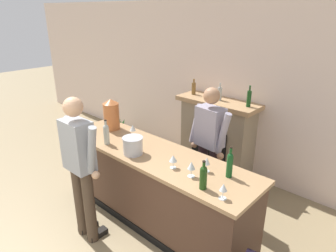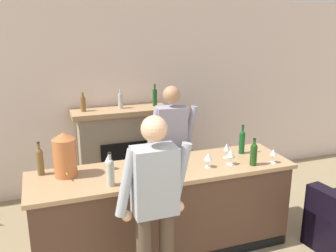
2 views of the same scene
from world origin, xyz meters
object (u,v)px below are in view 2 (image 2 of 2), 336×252
(person_customer, at_px, (155,208))
(wine_bottle_cabernet_heavy, at_px, (40,161))
(wine_bottle_burgundy_dark, at_px, (242,141))
(wine_bottle_port_short, at_px, (254,153))
(wine_glass_back_row, at_px, (108,159))
(ice_bucket_steel, at_px, (156,167))
(person_bartender, at_px, (172,146))
(wine_glass_front_left, at_px, (231,154))
(wine_glass_front_right, at_px, (273,153))
(fireplace_stone, at_px, (121,150))
(wine_glass_near_bucket, at_px, (208,157))
(copper_dispenser, at_px, (65,154))
(wine_bottle_merlot_tall, at_px, (110,171))
(wine_glass_mid_counter, at_px, (227,148))

(person_customer, bearing_deg, wine_bottle_cabernet_heavy, 129.78)
(wine_bottle_burgundy_dark, bearing_deg, wine_bottle_cabernet_heavy, 176.79)
(person_customer, distance_m, wine_bottle_port_short, 1.40)
(wine_bottle_burgundy_dark, relative_size, wine_glass_back_row, 2.06)
(ice_bucket_steel, xyz_separation_m, wine_glass_back_row, (-0.41, 0.35, 0.01))
(person_customer, height_order, person_bartender, person_customer)
(wine_bottle_burgundy_dark, relative_size, wine_glass_front_left, 1.97)
(person_customer, distance_m, wine_glass_front_right, 1.61)
(person_customer, relative_size, ice_bucket_steel, 7.06)
(wine_bottle_cabernet_heavy, bearing_deg, wine_glass_front_left, -11.43)
(ice_bucket_steel, bearing_deg, fireplace_stone, 89.22)
(wine_bottle_cabernet_heavy, relative_size, wine_glass_near_bucket, 2.22)
(person_bartender, relative_size, ice_bucket_steel, 6.83)
(person_bartender, bearing_deg, wine_bottle_port_short, -57.79)
(fireplace_stone, xyz_separation_m, person_customer, (-0.23, -2.37, 0.33))
(copper_dispenser, distance_m, wine_glass_front_right, 2.18)
(fireplace_stone, relative_size, wine_bottle_merlot_tall, 4.80)
(wine_bottle_merlot_tall, bearing_deg, person_bartender, 44.67)
(person_customer, relative_size, copper_dispenser, 3.92)
(wine_bottle_port_short, bearing_deg, person_bartender, 122.21)
(wine_bottle_port_short, relative_size, wine_glass_near_bucket, 1.93)
(person_customer, height_order, wine_bottle_burgundy_dark, person_customer)
(ice_bucket_steel, xyz_separation_m, wine_bottle_port_short, (1.07, -0.04, 0.03))
(person_customer, distance_m, wine_bottle_burgundy_dark, 1.63)
(ice_bucket_steel, distance_m, wine_bottle_burgundy_dark, 1.18)
(wine_bottle_port_short, bearing_deg, copper_dispenser, 168.94)
(copper_dispenser, xyz_separation_m, wine_glass_front_right, (2.14, -0.39, -0.11))
(person_customer, height_order, wine_bottle_merlot_tall, person_customer)
(wine_bottle_merlot_tall, xyz_separation_m, wine_glass_back_row, (0.06, 0.39, -0.03))
(fireplace_stone, bearing_deg, wine_bottle_merlot_tall, -104.99)
(wine_bottle_merlot_tall, height_order, wine_glass_near_bucket, wine_bottle_merlot_tall)
(person_customer, height_order, wine_glass_near_bucket, person_customer)
(fireplace_stone, relative_size, wine_bottle_port_short, 5.27)
(person_customer, bearing_deg, ice_bucket_steel, 70.94)
(ice_bucket_steel, height_order, wine_bottle_port_short, wine_bottle_port_short)
(wine_glass_front_right, xyz_separation_m, wine_glass_near_bucket, (-0.72, 0.12, -0.00))
(person_customer, bearing_deg, copper_dispenser, 124.20)
(wine_bottle_burgundy_dark, bearing_deg, person_bartender, 138.85)
(wine_bottle_cabernet_heavy, bearing_deg, person_bartender, 16.12)
(person_bartender, distance_m, wine_bottle_merlot_tall, 1.34)
(wine_bottle_port_short, distance_m, wine_bottle_cabernet_heavy, 2.19)
(ice_bucket_steel, bearing_deg, wine_bottle_port_short, -2.22)
(wine_bottle_port_short, relative_size, wine_bottle_burgundy_dark, 0.88)
(person_customer, bearing_deg, wine_glass_mid_counter, 37.31)
(wine_glass_near_bucket, bearing_deg, person_bartender, 97.37)
(wine_bottle_burgundy_dark, height_order, wine_glass_mid_counter, wine_bottle_burgundy_dark)
(person_bartender, distance_m, wine_glass_near_bucket, 0.85)
(copper_dispenser, xyz_separation_m, wine_glass_mid_counter, (1.74, -0.08, -0.11))
(wine_glass_front_right, height_order, wine_glass_mid_counter, wine_glass_mid_counter)
(wine_glass_front_right, relative_size, wine_glass_near_bucket, 1.03)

